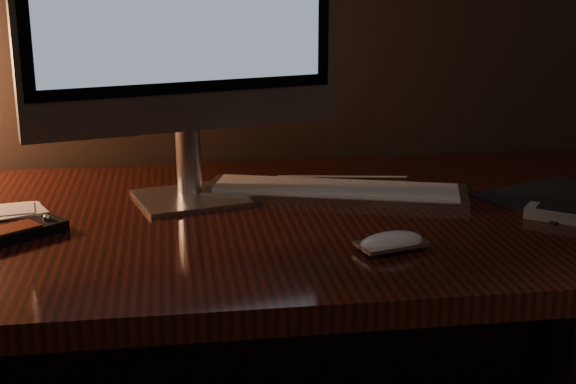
{
  "coord_description": "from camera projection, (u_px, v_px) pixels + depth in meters",
  "views": [
    {
      "loc": [
        -0.12,
        0.58,
        1.16
      ],
      "look_at": [
        0.05,
        1.73,
        0.82
      ],
      "focal_mm": 50.0,
      "sensor_mm": 36.0,
      "label": 1
    }
  ],
  "objects": [
    {
      "name": "desk",
      "position": [
        244.0,
        272.0,
        1.44
      ],
      "size": [
        1.6,
        0.75,
        0.75
      ],
      "color": "#38120C",
      "rests_on": "ground"
    },
    {
      "name": "monitor",
      "position": [
        183.0,
        1.0,
        1.32
      ],
      "size": [
        0.55,
        0.2,
        0.58
      ],
      "rotation": [
        0.0,
        0.0,
        0.26
      ],
      "color": "silver",
      "rests_on": "desk"
    },
    {
      "name": "keyboard",
      "position": [
        336.0,
        191.0,
        1.45
      ],
      "size": [
        0.49,
        0.27,
        0.02
      ],
      "primitive_type": "cube",
      "rotation": [
        0.0,
        0.0,
        -0.3
      ],
      "color": "silver",
      "rests_on": "desk"
    },
    {
      "name": "mousepad",
      "position": [
        558.0,
        197.0,
        1.44
      ],
      "size": [
        0.31,
        0.28,
        0.0
      ],
      "primitive_type": "cube",
      "rotation": [
        0.0,
        0.0,
        0.41
      ],
      "color": "black",
      "rests_on": "desk"
    },
    {
      "name": "mouse",
      "position": [
        391.0,
        244.0,
        1.17
      ],
      "size": [
        0.11,
        0.08,
        0.02
      ],
      "primitive_type": "ellipsoid",
      "rotation": [
        0.0,
        0.0,
        0.27
      ],
      "color": "white",
      "rests_on": "desk"
    },
    {
      "name": "media_remote",
      "position": [
        19.0,
        232.0,
        1.23
      ],
      "size": [
        0.15,
        0.13,
        0.03
      ],
      "rotation": [
        0.0,
        0.0,
        0.66
      ],
      "color": "black",
      "rests_on": "desk"
    },
    {
      "name": "papers",
      "position": [
        6.0,
        212.0,
        1.35
      ],
      "size": [
        0.14,
        0.11,
        0.01
      ],
      "primitive_type": "cube",
      "rotation": [
        0.0,
        0.0,
        0.28
      ],
      "color": "white",
      "rests_on": "desk"
    },
    {
      "name": "cable",
      "position": [
        274.0,
        182.0,
        1.53
      ],
      "size": [
        0.53,
        0.02,
        0.0
      ],
      "primitive_type": "cylinder",
      "rotation": [
        0.0,
        1.57,
        -0.03
      ],
      "color": "white",
      "rests_on": "desk"
    }
  ]
}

